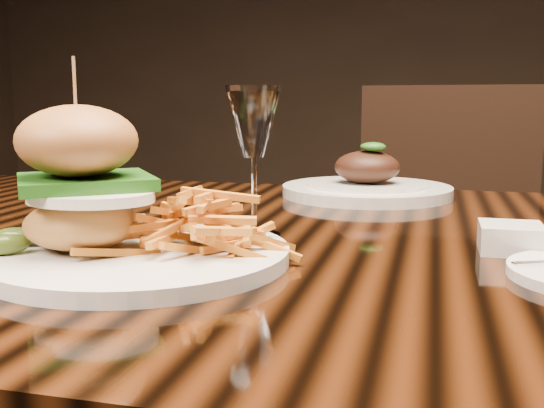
% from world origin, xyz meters
% --- Properties ---
extents(dining_table, '(1.60, 0.90, 0.75)m').
position_xyz_m(dining_table, '(0.00, 0.00, 0.67)').
color(dining_table, black).
rests_on(dining_table, ground).
extents(burger_plate, '(0.30, 0.30, 0.20)m').
position_xyz_m(burger_plate, '(-0.18, -0.17, 0.80)').
color(burger_plate, silver).
rests_on(burger_plate, dining_table).
extents(ramekin, '(0.07, 0.07, 0.03)m').
position_xyz_m(ramekin, '(0.19, -0.03, 0.77)').
color(ramekin, silver).
rests_on(ramekin, dining_table).
extents(wine_glass, '(0.07, 0.07, 0.18)m').
position_xyz_m(wine_glass, '(-0.10, -0.03, 0.88)').
color(wine_glass, white).
rests_on(wine_glass, dining_table).
extents(far_dish, '(0.28, 0.28, 0.09)m').
position_xyz_m(far_dish, '(-0.00, 0.33, 0.77)').
color(far_dish, silver).
rests_on(far_dish, dining_table).
extents(chair_far, '(0.50, 0.50, 0.95)m').
position_xyz_m(chair_far, '(0.13, 0.89, 0.54)').
color(chair_far, black).
rests_on(chair_far, ground).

